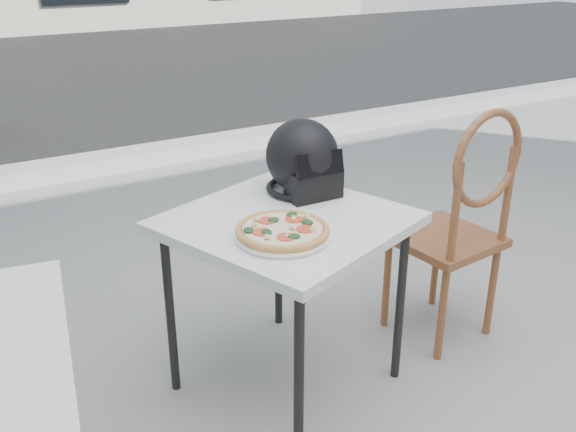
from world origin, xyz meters
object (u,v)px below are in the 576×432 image
cafe_table_main (287,234)px  helmet (303,161)px  cafe_chair_main (461,216)px  plate (282,236)px  pizza (282,230)px

cafe_table_main → helmet: size_ratio=3.21×
helmet → cafe_table_main: bearing=-133.4°
cafe_chair_main → helmet: bearing=-30.6°
cafe_table_main → plate: (-0.10, -0.14, 0.07)m
cafe_table_main → pizza: bearing=-125.1°
plate → helmet: size_ratio=1.17×
cafe_chair_main → plate: bearing=-1.8°
plate → cafe_chair_main: 0.86m
helmet → cafe_chair_main: 0.68m
helmet → cafe_chair_main: size_ratio=0.28×
pizza → cafe_chair_main: size_ratio=0.38×
plate → helmet: (0.28, 0.32, 0.11)m
cafe_table_main → pizza: size_ratio=2.42×
plate → helmet: helmet is taller
plate → cafe_chair_main: (0.85, 0.06, -0.13)m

